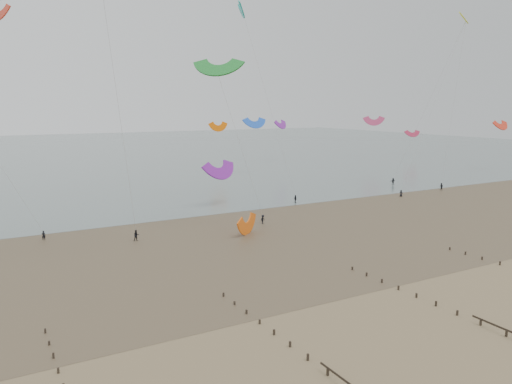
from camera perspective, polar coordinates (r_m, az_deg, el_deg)
ground at (r=53.99m, az=16.06°, el=-12.82°), size 500.00×500.00×0.00m
sea_and_shore at (r=78.69m, az=-4.30°, el=-5.24°), size 500.00×665.00×0.03m
kitesurfer_lead at (r=83.58m, az=-23.11°, el=-4.59°), size 0.63×0.49×1.52m
kitesurfers at (r=105.65m, az=7.10°, el=-0.92°), size 127.76×22.07×1.78m
grounded_kite at (r=80.79m, az=-0.96°, el=-4.81°), size 7.69×7.48×3.34m
kites_airborne at (r=121.13m, az=-19.79°, el=10.15°), size 246.10×108.51×45.24m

